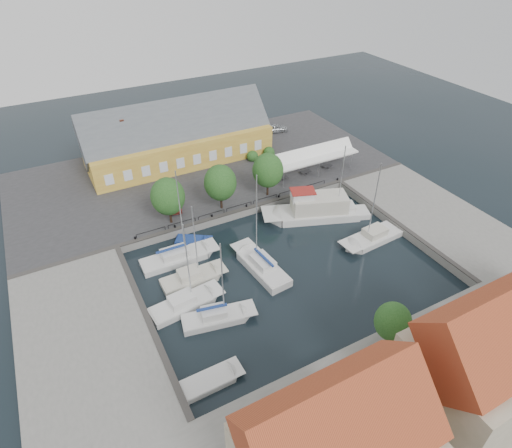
{
  "coord_description": "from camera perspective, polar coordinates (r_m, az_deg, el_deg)",
  "views": [
    {
      "loc": [
        -20.24,
        -32.04,
        32.66
      ],
      "look_at": [
        0.0,
        6.0,
        1.5
      ],
      "focal_mm": 30.0,
      "sensor_mm": 36.0,
      "label": 1
    }
  ],
  "objects": [
    {
      "name": "trawler",
      "position": [
        57.03,
        7.75,
        1.81
      ],
      "size": [
        13.22,
        7.99,
        5.0
      ],
      "color": "silver",
      "rests_on": "ground"
    },
    {
      "name": "warehouse",
      "position": [
        68.96,
        -10.9,
        11.06
      ],
      "size": [
        28.56,
        14.0,
        9.55
      ],
      "color": "gold",
      "rests_on": "north_quay"
    },
    {
      "name": "west_boat_b",
      "position": [
        47.81,
        -8.45,
        -7.28
      ],
      "size": [
        7.41,
        2.58,
        10.19
      ],
      "color": "beige",
      "rests_on": "ground"
    },
    {
      "name": "east_quay",
      "position": [
        61.0,
        22.34,
        1.04
      ],
      "size": [
        12.0,
        24.0,
        1.0
      ],
      "primitive_type": "cube",
      "color": "slate",
      "rests_on": "ground"
    },
    {
      "name": "quay_trees",
      "position": [
        55.17,
        -4.79,
        5.5
      ],
      "size": [
        18.2,
        4.2,
        6.3
      ],
      "color": "black",
      "rests_on": "north_quay"
    },
    {
      "name": "launch_nw",
      "position": [
        53.18,
        -8.38,
        -2.34
      ],
      "size": [
        4.67,
        3.92,
        0.88
      ],
      "color": "navy",
      "rests_on": "ground"
    },
    {
      "name": "quay_edge_fittings",
      "position": [
        52.55,
        0.66,
        -1.09
      ],
      "size": [
        56.0,
        24.72,
        0.4
      ],
      "color": "#383533",
      "rests_on": "north_quay"
    },
    {
      "name": "east_boat_a",
      "position": [
        58.25,
        11.41,
        1.28
      ],
      "size": [
        7.93,
        5.01,
        10.89
      ],
      "color": "silver",
      "rests_on": "ground"
    },
    {
      "name": "ground",
      "position": [
        50.02,
        3.24,
        -4.95
      ],
      "size": [
        140.0,
        140.0,
        0.0
      ],
      "primitive_type": "plane",
      "color": "black",
      "rests_on": "ground"
    },
    {
      "name": "west_quay",
      "position": [
        44.04,
        -21.55,
        -14.47
      ],
      "size": [
        12.0,
        24.0,
        1.0
      ],
      "primitive_type": "cube",
      "color": "slate",
      "rests_on": "ground"
    },
    {
      "name": "west_boat_d",
      "position": [
        43.52,
        -5.19,
        -12.42
      ],
      "size": [
        7.73,
        3.67,
        10.16
      ],
      "color": "silver",
      "rests_on": "ground"
    },
    {
      "name": "townhouses",
      "position": [
        35.9,
        26.88,
        -18.0
      ],
      "size": [
        36.3,
        8.5,
        12.0
      ],
      "color": "#C3B196",
      "rests_on": "south_bank"
    },
    {
      "name": "west_boat_c",
      "position": [
        45.17,
        -9.39,
        -10.59
      ],
      "size": [
        8.09,
        3.3,
        10.72
      ],
      "color": "silver",
      "rests_on": "ground"
    },
    {
      "name": "tent_canopy",
      "position": [
        64.63,
        7.53,
        8.92
      ],
      "size": [
        14.0,
        4.0,
        2.83
      ],
      "color": "white",
      "rests_on": "north_quay"
    },
    {
      "name": "west_boat_a",
      "position": [
        50.72,
        -10.33,
        -4.51
      ],
      "size": [
        9.34,
        2.79,
        12.17
      ],
      "color": "silver",
      "rests_on": "ground"
    },
    {
      "name": "north_quay",
      "position": [
        66.88,
        -6.91,
        6.86
      ],
      "size": [
        56.0,
        26.0,
        1.0
      ],
      "primitive_type": "cube",
      "color": "#2D2D30",
      "rests_on": "ground"
    },
    {
      "name": "center_sailboat",
      "position": [
        48.65,
        0.67,
        -5.72
      ],
      "size": [
        3.48,
        9.24,
        12.41
      ],
      "color": "silver",
      "rests_on": "ground"
    },
    {
      "name": "south_bank",
      "position": [
        39.57,
        20.21,
        -21.93
      ],
      "size": [
        56.0,
        14.0,
        1.0
      ],
      "primitive_type": "cube",
      "color": "slate",
      "rests_on": "ground"
    },
    {
      "name": "car_silver",
      "position": [
        78.5,
        2.64,
        12.64
      ],
      "size": [
        4.59,
        2.6,
        1.47
      ],
      "primitive_type": "imported",
      "rotation": [
        0.0,
        0.0,
        1.36
      ],
      "color": "#A0A4A8",
      "rests_on": "north_quay"
    },
    {
      "name": "launch_sw",
      "position": [
        39.42,
        -6.0,
        -20.14
      ],
      "size": [
        5.62,
        2.18,
        0.98
      ],
      "color": "silver",
      "rests_on": "ground"
    },
    {
      "name": "car_red",
      "position": [
        57.86,
        -10.85,
        2.89
      ],
      "size": [
        2.66,
        4.87,
        1.52
      ],
      "primitive_type": "imported",
      "rotation": [
        0.0,
        0.0,
        -0.24
      ],
      "color": "#551913",
      "rests_on": "north_quay"
    },
    {
      "name": "east_boat_b",
      "position": [
        54.72,
        15.18,
        -1.9
      ],
      "size": [
        8.66,
        3.37,
        11.54
      ],
      "color": "silver",
      "rests_on": "ground"
    }
  ]
}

